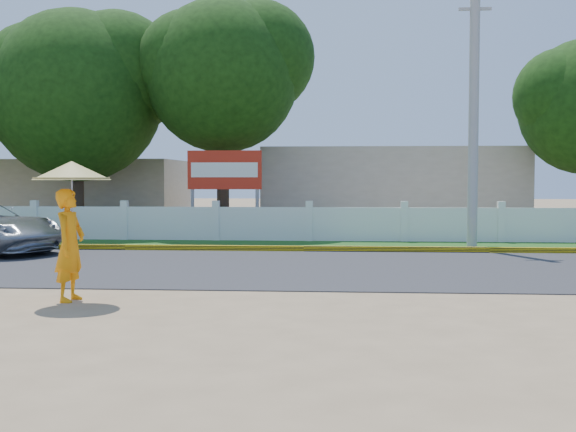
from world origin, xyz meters
name	(u,v)px	position (x,y,z in m)	size (l,w,h in m)	color
ground	(279,301)	(0.00, 0.00, 0.00)	(120.00, 120.00, 0.00)	#9E8460
road	(296,267)	(0.00, 4.50, 0.01)	(60.00, 7.00, 0.02)	#38383A
grass_verge	(307,245)	(0.00, 9.75, 0.01)	(60.00, 3.50, 0.03)	#2D601E
curb	(304,249)	(0.00, 8.05, 0.08)	(40.00, 0.18, 0.16)	yellow
fence	(309,224)	(0.00, 11.20, 0.55)	(40.00, 0.10, 1.10)	silver
building_near	(390,189)	(3.00, 18.00, 1.60)	(10.00, 6.00, 3.20)	#B7AD99
building_far	(88,192)	(-10.00, 19.00, 1.40)	(8.00, 5.00, 2.80)	#B7AD99
utility_pole	(474,116)	(4.71, 8.94, 3.76)	(0.28, 0.28, 7.52)	#9B9C99
monk_with_parasol	(71,210)	(-3.41, -0.21, 1.50)	(1.26, 1.26, 2.30)	orange
billboard	(225,175)	(-2.89, 12.30, 2.14)	(2.50, 0.13, 2.95)	gray
tree_row	(369,85)	(1.99, 14.40, 5.35)	(35.55, 7.35, 9.47)	#473828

